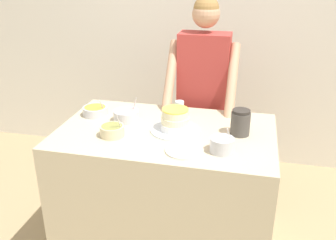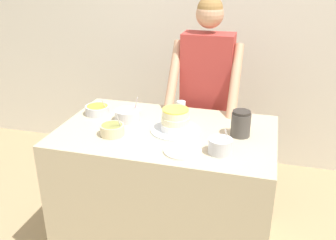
{
  "view_description": "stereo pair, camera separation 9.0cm",
  "coord_description": "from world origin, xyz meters",
  "px_view_note": "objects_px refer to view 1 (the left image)",
  "views": [
    {
      "loc": [
        0.52,
        -1.72,
        1.94
      ],
      "look_at": [
        0.02,
        0.4,
        1.02
      ],
      "focal_mm": 40.0,
      "sensor_mm": 36.0,
      "label": 1
    },
    {
      "loc": [
        0.6,
        -1.7,
        1.94
      ],
      "look_at": [
        0.02,
        0.4,
        1.02
      ],
      "focal_mm": 40.0,
      "sensor_mm": 36.0,
      "label": 2
    }
  ],
  "objects_px": {
    "ceramic_plate": "(184,150)",
    "frosting_bowl_pink": "(126,115)",
    "cake": "(175,122)",
    "drinking_glass": "(180,109)",
    "frosting_bowl_olive": "(112,130)",
    "frosting_bowl_orange": "(95,111)",
    "frosting_bowl_white": "(222,144)",
    "person_baker": "(203,85)",
    "stoneware_jar": "(240,122)"
  },
  "relations": [
    {
      "from": "ceramic_plate",
      "to": "frosting_bowl_pink",
      "type": "bearing_deg",
      "value": 143.28
    },
    {
      "from": "cake",
      "to": "drinking_glass",
      "type": "xyz_separation_m",
      "value": [
        -0.02,
        0.22,
        -0.0
      ]
    },
    {
      "from": "frosting_bowl_pink",
      "to": "drinking_glass",
      "type": "height_order",
      "value": "frosting_bowl_pink"
    },
    {
      "from": "frosting_bowl_olive",
      "to": "frosting_bowl_orange",
      "type": "bearing_deg",
      "value": 129.02
    },
    {
      "from": "frosting_bowl_olive",
      "to": "drinking_glass",
      "type": "distance_m",
      "value": 0.53
    },
    {
      "from": "frosting_bowl_orange",
      "to": "drinking_glass",
      "type": "relative_size",
      "value": 1.42
    },
    {
      "from": "drinking_glass",
      "to": "frosting_bowl_pink",
      "type": "bearing_deg",
      "value": -158.1
    },
    {
      "from": "frosting_bowl_pink",
      "to": "frosting_bowl_white",
      "type": "xyz_separation_m",
      "value": [
        0.69,
        -0.31,
        0.01
      ]
    },
    {
      "from": "person_baker",
      "to": "cake",
      "type": "xyz_separation_m",
      "value": [
        -0.09,
        -0.64,
        -0.05
      ]
    },
    {
      "from": "frosting_bowl_pink",
      "to": "frosting_bowl_olive",
      "type": "height_order",
      "value": "frosting_bowl_olive"
    },
    {
      "from": "frosting_bowl_pink",
      "to": "ceramic_plate",
      "type": "xyz_separation_m",
      "value": [
        0.48,
        -0.35,
        -0.04
      ]
    },
    {
      "from": "stoneware_jar",
      "to": "frosting_bowl_pink",
      "type": "bearing_deg",
      "value": 176.66
    },
    {
      "from": "cake",
      "to": "frosting_bowl_olive",
      "type": "bearing_deg",
      "value": -155.9
    },
    {
      "from": "stoneware_jar",
      "to": "drinking_glass",
      "type": "bearing_deg",
      "value": 156.74
    },
    {
      "from": "drinking_glass",
      "to": "person_baker",
      "type": "bearing_deg",
      "value": 75.83
    },
    {
      "from": "drinking_glass",
      "to": "ceramic_plate",
      "type": "distance_m",
      "value": 0.51
    },
    {
      "from": "frosting_bowl_pink",
      "to": "stoneware_jar",
      "type": "xyz_separation_m",
      "value": [
        0.78,
        -0.05,
        0.04
      ]
    },
    {
      "from": "cake",
      "to": "frosting_bowl_white",
      "type": "bearing_deg",
      "value": -34.93
    },
    {
      "from": "frosting_bowl_white",
      "to": "frosting_bowl_olive",
      "type": "distance_m",
      "value": 0.7
    },
    {
      "from": "ceramic_plate",
      "to": "stoneware_jar",
      "type": "height_order",
      "value": "stoneware_jar"
    },
    {
      "from": "frosting_bowl_pink",
      "to": "ceramic_plate",
      "type": "height_order",
      "value": "frosting_bowl_pink"
    },
    {
      "from": "frosting_bowl_white",
      "to": "drinking_glass",
      "type": "bearing_deg",
      "value": 127.1
    },
    {
      "from": "frosting_bowl_olive",
      "to": "frosting_bowl_orange",
      "type": "distance_m",
      "value": 0.39
    },
    {
      "from": "frosting_bowl_pink",
      "to": "stoneware_jar",
      "type": "bearing_deg",
      "value": -3.34
    },
    {
      "from": "frosting_bowl_olive",
      "to": "stoneware_jar",
      "type": "distance_m",
      "value": 0.81
    },
    {
      "from": "frosting_bowl_olive",
      "to": "stoneware_jar",
      "type": "relative_size",
      "value": 1.06
    },
    {
      "from": "cake",
      "to": "frosting_bowl_olive",
      "type": "distance_m",
      "value": 0.41
    },
    {
      "from": "cake",
      "to": "ceramic_plate",
      "type": "relative_size",
      "value": 1.46
    },
    {
      "from": "frosting_bowl_olive",
      "to": "frosting_bowl_white",
      "type": "bearing_deg",
      "value": -4.94
    },
    {
      "from": "person_baker",
      "to": "frosting_bowl_white",
      "type": "height_order",
      "value": "person_baker"
    },
    {
      "from": "frosting_bowl_olive",
      "to": "frosting_bowl_orange",
      "type": "xyz_separation_m",
      "value": [
        -0.24,
        0.3,
        -0.0
      ]
    },
    {
      "from": "frosting_bowl_orange",
      "to": "ceramic_plate",
      "type": "height_order",
      "value": "frosting_bowl_orange"
    },
    {
      "from": "stoneware_jar",
      "to": "person_baker",
      "type": "bearing_deg",
      "value": 118.35
    },
    {
      "from": "frosting_bowl_orange",
      "to": "cake",
      "type": "bearing_deg",
      "value": -12.31
    },
    {
      "from": "cake",
      "to": "frosting_bowl_orange",
      "type": "xyz_separation_m",
      "value": [
        -0.61,
        0.13,
        -0.03
      ]
    },
    {
      "from": "frosting_bowl_pink",
      "to": "frosting_bowl_white",
      "type": "height_order",
      "value": "frosting_bowl_white"
    },
    {
      "from": "frosting_bowl_orange",
      "to": "stoneware_jar",
      "type": "xyz_separation_m",
      "value": [
        1.03,
        -0.09,
        0.05
      ]
    },
    {
      "from": "frosting_bowl_white",
      "to": "stoneware_jar",
      "type": "xyz_separation_m",
      "value": [
        0.09,
        0.27,
        0.03
      ]
    },
    {
      "from": "frosting_bowl_pink",
      "to": "frosting_bowl_olive",
      "type": "bearing_deg",
      "value": -91.74
    },
    {
      "from": "drinking_glass",
      "to": "cake",
      "type": "bearing_deg",
      "value": -85.68
    },
    {
      "from": "frosting_bowl_white",
      "to": "stoneware_jar",
      "type": "distance_m",
      "value": 0.28
    },
    {
      "from": "cake",
      "to": "frosting_bowl_white",
      "type": "xyz_separation_m",
      "value": [
        0.32,
        -0.23,
        -0.02
      ]
    },
    {
      "from": "frosting_bowl_white",
      "to": "drinking_glass",
      "type": "distance_m",
      "value": 0.56
    },
    {
      "from": "person_baker",
      "to": "frosting_bowl_white",
      "type": "bearing_deg",
      "value": -74.8
    },
    {
      "from": "drinking_glass",
      "to": "ceramic_plate",
      "type": "xyz_separation_m",
      "value": [
        0.13,
        -0.49,
        -0.06
      ]
    },
    {
      "from": "cake",
      "to": "stoneware_jar",
      "type": "height_order",
      "value": "stoneware_jar"
    },
    {
      "from": "frosting_bowl_white",
      "to": "frosting_bowl_olive",
      "type": "relative_size",
      "value": 1.0
    },
    {
      "from": "frosting_bowl_pink",
      "to": "frosting_bowl_olive",
      "type": "distance_m",
      "value": 0.25
    },
    {
      "from": "ceramic_plate",
      "to": "stoneware_jar",
      "type": "bearing_deg",
      "value": 45.84
    },
    {
      "from": "frosting_bowl_olive",
      "to": "drinking_glass",
      "type": "bearing_deg",
      "value": 47.8
    }
  ]
}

